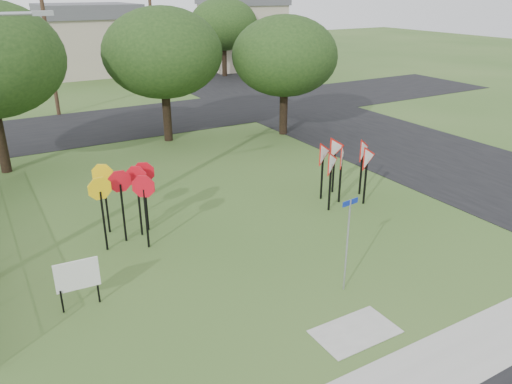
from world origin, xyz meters
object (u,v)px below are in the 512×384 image
street_name_sign (347,239)px  yield_sign_cluster (344,157)px  info_board (77,277)px  stop_sign_cluster (125,187)px

street_name_sign → yield_sign_cluster: bearing=51.5°
street_name_sign → info_board: street_name_sign is taller
yield_sign_cluster → info_board: bearing=-168.3°
yield_sign_cluster → stop_sign_cluster: bearing=173.3°
stop_sign_cluster → yield_sign_cluster: (7.97, -0.94, -0.06)m
street_name_sign → yield_sign_cluster: size_ratio=0.90×
stop_sign_cluster → yield_sign_cluster: 8.03m
street_name_sign → stop_sign_cluster: 7.11m
stop_sign_cluster → info_board: stop_sign_cluster is taller
stop_sign_cluster → street_name_sign: bearing=-54.6°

